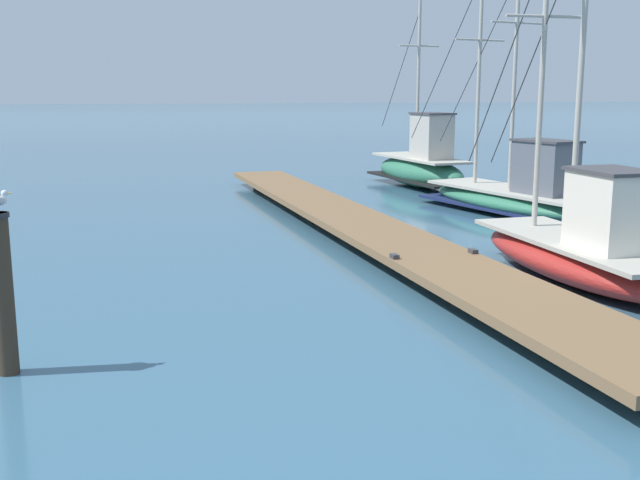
{
  "coord_description": "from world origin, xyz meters",
  "views": [
    {
      "loc": [
        -0.71,
        -1.58,
        3.49
      ],
      "look_at": [
        1.69,
        8.8,
        1.4
      ],
      "focal_mm": 43.08,
      "sensor_mm": 36.0,
      "label": 1
    }
  ],
  "objects_px": {
    "fishing_boat_0": "(422,165)",
    "fishing_boat_1": "(521,195)",
    "fishing_boat_2": "(583,248)",
    "mooring_piling": "(3,292)"
  },
  "relations": [
    {
      "from": "fishing_boat_2",
      "to": "mooring_piling",
      "type": "xyz_separation_m",
      "value": [
        -9.56,
        -2.58,
        0.41
      ]
    },
    {
      "from": "fishing_boat_1",
      "to": "fishing_boat_2",
      "type": "distance_m",
      "value": 7.66
    },
    {
      "from": "fishing_boat_1",
      "to": "fishing_boat_2",
      "type": "height_order",
      "value": "fishing_boat_1"
    },
    {
      "from": "fishing_boat_0",
      "to": "fishing_boat_1",
      "type": "xyz_separation_m",
      "value": [
        0.46,
        -6.72,
        -0.21
      ]
    },
    {
      "from": "fishing_boat_2",
      "to": "fishing_boat_0",
      "type": "bearing_deg",
      "value": 81.62
    },
    {
      "from": "fishing_boat_0",
      "to": "fishing_boat_1",
      "type": "relative_size",
      "value": 0.76
    },
    {
      "from": "fishing_boat_0",
      "to": "fishing_boat_2",
      "type": "relative_size",
      "value": 0.87
    },
    {
      "from": "fishing_boat_1",
      "to": "mooring_piling",
      "type": "relative_size",
      "value": 4.27
    },
    {
      "from": "fishing_boat_1",
      "to": "mooring_piling",
      "type": "bearing_deg",
      "value": -140.9
    },
    {
      "from": "fishing_boat_0",
      "to": "fishing_boat_2",
      "type": "bearing_deg",
      "value": -98.38
    }
  ]
}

